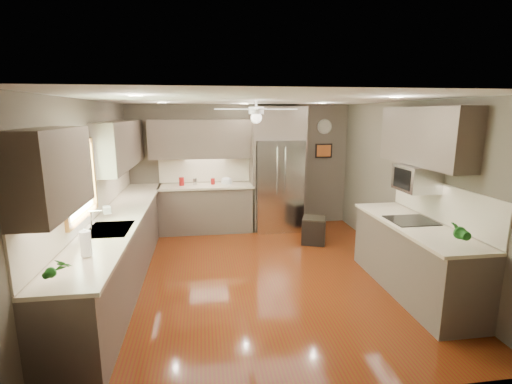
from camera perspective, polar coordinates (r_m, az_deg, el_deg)
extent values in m
plane|color=#542A0B|center=(5.60, 0.48, -12.50)|extent=(5.00, 5.00, 0.00)
plane|color=white|center=(5.10, 0.53, 14.01)|extent=(5.00, 5.00, 0.00)
plane|color=brown|center=(7.65, -2.33, 3.95)|extent=(4.50, 0.00, 4.50)
plane|color=brown|center=(2.86, 8.21, -10.18)|extent=(4.50, 0.00, 4.50)
plane|color=brown|center=(5.36, -24.04, -0.60)|extent=(0.00, 5.00, 5.00)
plane|color=brown|center=(5.97, 22.39, 0.75)|extent=(0.00, 5.00, 5.00)
cylinder|color=maroon|center=(7.36, -11.37, 1.60)|extent=(0.13, 0.13, 0.16)
cylinder|color=silver|center=(7.37, -9.36, 1.61)|extent=(0.08, 0.08, 0.13)
cylinder|color=maroon|center=(7.39, -6.66, 1.64)|extent=(0.09, 0.09, 0.12)
imported|color=white|center=(5.42, -21.90, -2.50)|extent=(0.12, 0.12, 0.21)
imported|color=#1C5E1A|center=(3.48, -28.15, -10.36)|extent=(0.18, 0.14, 0.29)
imported|color=#1C5E1A|center=(4.49, 28.86, -5.39)|extent=(0.18, 0.15, 0.31)
imported|color=beige|center=(7.39, -4.54, 1.41)|extent=(0.26, 0.26, 0.05)
cube|color=#4F4339|center=(5.64, -19.97, -8.14)|extent=(0.60, 4.70, 0.90)
cube|color=beige|center=(5.50, -20.17, -3.53)|extent=(0.65, 4.70, 0.04)
cube|color=beige|center=(5.50, -23.48, -0.76)|extent=(0.02, 4.70, 0.50)
cube|color=#4F4339|center=(7.47, -7.59, -2.60)|extent=(1.85, 0.60, 0.90)
cube|color=beige|center=(7.35, -7.69, 0.92)|extent=(1.85, 0.65, 0.04)
cube|color=beige|center=(7.61, -7.77, 3.43)|extent=(1.85, 0.02, 0.50)
cube|color=#4F4339|center=(3.71, -28.89, 2.80)|extent=(0.33, 1.20, 0.75)
cube|color=#4F4339|center=(6.49, -20.01, 6.90)|extent=(0.33, 2.40, 0.75)
cube|color=#4F4339|center=(7.39, -7.90, 8.05)|extent=(2.15, 0.33, 0.75)
cube|color=#4F4339|center=(5.32, 24.50, 7.80)|extent=(0.33, 1.70, 0.75)
cube|color=#BFF2B2|center=(4.83, -25.74, 1.60)|extent=(0.01, 1.00, 0.80)
cube|color=olive|center=(4.77, -25.92, 6.70)|extent=(0.05, 1.12, 0.06)
cube|color=olive|center=(4.91, -25.01, -3.33)|extent=(0.05, 1.12, 0.06)
cube|color=olive|center=(4.32, -27.48, 0.35)|extent=(0.05, 0.06, 0.80)
cube|color=olive|center=(5.32, -23.82, 2.64)|extent=(0.05, 0.06, 0.80)
cube|color=silver|center=(4.88, -21.65, -5.49)|extent=(0.50, 0.70, 0.03)
cube|color=#262626|center=(4.89, -21.62, -5.88)|extent=(0.44, 0.62, 0.05)
cylinder|color=silver|center=(4.90, -24.04, -4.11)|extent=(0.02, 0.02, 0.24)
cylinder|color=silver|center=(4.86, -23.48, -2.74)|extent=(0.16, 0.02, 0.02)
cube|color=silver|center=(7.46, 3.33, 1.09)|extent=(0.92, 0.72, 1.82)
cube|color=black|center=(7.19, 3.85, -1.42)|extent=(0.88, 0.02, 0.02)
cube|color=black|center=(7.07, 3.92, 3.27)|extent=(0.01, 0.02, 1.00)
cylinder|color=silver|center=(7.02, 3.34, 3.21)|extent=(0.02, 0.02, 0.90)
cylinder|color=silver|center=(7.05, 4.62, 3.23)|extent=(0.02, 0.02, 0.90)
cube|color=#4F4339|center=(7.38, 3.36, 10.55)|extent=(1.04, 0.60, 0.63)
cube|color=#4F4339|center=(7.43, -0.54, 1.07)|extent=(0.06, 0.60, 1.82)
cube|color=#4F4339|center=(7.63, 6.93, 1.27)|extent=(0.06, 0.60, 1.82)
cube|color=#4F4339|center=(5.36, 23.00, -9.45)|extent=(0.65, 2.20, 0.90)
cube|color=beige|center=(5.20, 23.28, -4.63)|extent=(0.70, 2.20, 0.04)
cube|color=beige|center=(5.32, 26.57, -1.47)|extent=(0.02, 2.20, 0.50)
cube|color=black|center=(5.28, 22.74, -4.07)|extent=(0.56, 0.52, 0.01)
cube|color=silver|center=(5.35, 23.50, 1.96)|extent=(0.42, 0.55, 0.34)
cube|color=black|center=(5.25, 21.54, 1.93)|extent=(0.02, 0.40, 0.26)
cylinder|color=white|center=(5.39, 0.03, 13.48)|extent=(0.03, 0.03, 0.08)
cylinder|color=white|center=(5.39, 0.03, 12.42)|extent=(0.22, 0.22, 0.10)
sphere|color=white|center=(5.39, 0.03, 11.35)|extent=(0.16, 0.16, 0.16)
cube|color=white|center=(5.45, 3.76, 12.60)|extent=(0.48, 0.11, 0.01)
cube|color=white|center=(5.74, -0.48, 12.59)|extent=(0.11, 0.48, 0.01)
cube|color=white|center=(5.35, -3.77, 12.61)|extent=(0.48, 0.11, 0.01)
cube|color=white|center=(5.04, 0.61, 12.67)|extent=(0.11, 0.48, 0.01)
cylinder|color=white|center=(6.37, -14.25, 13.21)|extent=(0.14, 0.14, 0.01)
cylinder|color=white|center=(6.67, 10.19, 13.31)|extent=(0.14, 0.14, 0.01)
cylinder|color=white|center=(3.89, -18.05, 13.97)|extent=(0.14, 0.14, 0.01)
cylinder|color=white|center=(4.36, 20.77, 13.51)|extent=(0.14, 0.14, 0.01)
cylinder|color=white|center=(6.88, -1.81, 13.45)|extent=(0.14, 0.14, 0.01)
cylinder|color=white|center=(7.93, 10.49, 9.86)|extent=(0.30, 0.03, 0.30)
cylinder|color=silver|center=(7.92, 10.53, 9.85)|extent=(0.29, 0.00, 0.29)
cube|color=black|center=(7.96, 10.37, 6.26)|extent=(0.36, 0.03, 0.30)
cube|color=#B75A24|center=(7.95, 10.40, 6.25)|extent=(0.30, 0.01, 0.24)
cube|color=black|center=(6.86, 8.88, -5.93)|extent=(0.53, 0.53, 0.47)
cube|color=black|center=(6.79, 8.94, -4.04)|extent=(0.50, 0.50, 0.03)
cylinder|color=white|center=(4.01, -24.72, -7.20)|extent=(0.11, 0.11, 0.25)
cylinder|color=silver|center=(4.00, -24.74, -7.07)|extent=(0.02, 0.02, 0.27)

